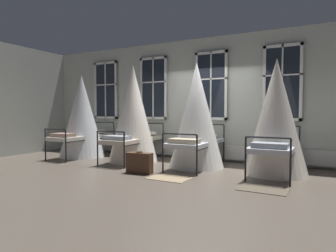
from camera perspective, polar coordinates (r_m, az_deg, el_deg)
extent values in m
plane|color=brown|center=(6.85, 4.57, -8.25)|extent=(21.90, 21.90, 0.00)
cube|color=#B2B7AD|center=(8.08, 8.61, 5.20)|extent=(11.17, 0.10, 3.31)
cube|color=black|center=(9.77, -12.02, 6.79)|extent=(0.90, 0.02, 1.83)
cube|color=silver|center=(9.75, -11.97, 1.63)|extent=(0.90, 0.06, 0.07)
cube|color=silver|center=(9.88, -12.07, 11.89)|extent=(0.90, 0.06, 0.07)
cube|color=silver|center=(10.04, -13.86, 6.66)|extent=(0.07, 0.06, 1.83)
cube|color=silver|center=(9.52, -10.08, 6.92)|extent=(0.07, 0.06, 1.83)
cube|color=silver|center=(9.77, -12.02, 6.79)|extent=(0.04, 0.06, 1.83)
cube|color=silver|center=(9.79, -12.03, 7.86)|extent=(0.90, 0.06, 0.04)
cube|color=black|center=(8.75, -2.86, 7.33)|extent=(0.90, 0.02, 1.83)
cube|color=silver|center=(8.72, -2.85, 1.56)|extent=(0.90, 0.06, 0.07)
cube|color=silver|center=(8.86, -2.88, 13.01)|extent=(0.90, 0.06, 0.07)
cube|color=silver|center=(8.97, -5.17, 7.21)|extent=(0.07, 0.06, 1.83)
cube|color=silver|center=(8.55, -0.44, 7.44)|extent=(0.07, 0.06, 1.83)
cube|color=silver|center=(8.75, -2.86, 7.33)|extent=(0.04, 0.06, 1.83)
cube|color=silver|center=(8.77, -2.87, 8.52)|extent=(0.90, 0.06, 0.04)
cube|color=black|center=(8.00, 8.37, 7.73)|extent=(0.90, 0.02, 1.83)
cube|color=silver|center=(7.97, 8.33, 1.42)|extent=(0.90, 0.06, 0.07)
cube|color=silver|center=(8.12, 8.42, 13.93)|extent=(0.90, 0.06, 0.07)
cube|color=silver|center=(8.15, 5.59, 7.66)|extent=(0.07, 0.06, 1.83)
cube|color=silver|center=(7.87, 11.25, 7.79)|extent=(0.07, 0.06, 1.83)
cube|color=silver|center=(8.00, 8.37, 7.73)|extent=(0.04, 0.06, 1.83)
cube|color=silver|center=(8.02, 8.38, 9.04)|extent=(0.90, 0.06, 0.04)
cube|color=black|center=(7.61, 21.34, 7.84)|extent=(0.90, 0.02, 1.83)
cube|color=silver|center=(7.58, 21.23, 1.19)|extent=(0.90, 0.06, 0.07)
cube|color=silver|center=(7.74, 21.46, 14.34)|extent=(0.90, 0.06, 0.07)
cube|color=silver|center=(7.66, 18.22, 7.85)|extent=(0.07, 0.06, 1.83)
cube|color=silver|center=(7.57, 24.50, 7.80)|extent=(0.07, 0.06, 1.83)
cube|color=silver|center=(7.61, 21.34, 7.84)|extent=(0.04, 0.06, 1.83)
cube|color=silver|center=(7.62, 21.37, 9.21)|extent=(0.90, 0.06, 0.04)
cube|color=silver|center=(8.02, 8.24, -4.85)|extent=(7.76, 0.10, 0.36)
cylinder|color=black|center=(9.90, -13.98, -2.07)|extent=(0.04, 0.04, 0.98)
cylinder|color=black|center=(9.39, -10.47, -2.30)|extent=(0.04, 0.04, 0.98)
cylinder|color=black|center=(8.60, -22.76, -3.36)|extent=(0.04, 0.04, 0.85)
cylinder|color=black|center=(8.01, -19.27, -3.74)|extent=(0.04, 0.04, 0.85)
cylinder|color=black|center=(9.22, -18.06, -2.27)|extent=(0.08, 1.93, 0.03)
cylinder|color=black|center=(8.67, -14.52, -2.54)|extent=(0.08, 1.93, 0.03)
cylinder|color=black|center=(9.61, -12.30, 0.71)|extent=(0.78, 0.05, 0.03)
cylinder|color=black|center=(8.27, -21.13, -0.63)|extent=(0.78, 0.05, 0.03)
cube|color=silver|center=(8.93, -16.35, -2.07)|extent=(0.85, 1.97, 0.10)
ellipsoid|color=silver|center=(9.45, -13.24, -1.03)|extent=(0.61, 0.41, 0.14)
cube|color=gray|center=(8.45, -19.76, -1.70)|extent=(0.65, 0.38, 0.10)
cone|color=white|center=(8.90, -16.41, 1.88)|extent=(1.30, 1.30, 2.38)
cylinder|color=black|center=(8.85, -5.44, -2.57)|extent=(0.04, 0.04, 0.98)
cylinder|color=black|center=(8.46, -0.95, -2.80)|extent=(0.04, 0.04, 0.98)
cylinder|color=black|center=(7.31, -13.55, -4.27)|extent=(0.04, 0.04, 0.85)
cylinder|color=black|center=(6.83, -8.53, -4.71)|extent=(0.04, 0.04, 0.85)
cylinder|color=black|center=(8.05, -9.11, -2.88)|extent=(0.06, 1.93, 0.03)
cylinder|color=black|center=(7.62, -4.33, -3.17)|extent=(0.06, 1.93, 0.03)
cylinder|color=black|center=(8.62, -3.26, 0.55)|extent=(0.78, 0.04, 0.03)
cylinder|color=black|center=(7.02, -11.16, -1.06)|extent=(0.78, 0.04, 0.03)
cube|color=beige|center=(7.83, -6.79, -2.64)|extent=(0.83, 1.96, 0.10)
ellipsoid|color=beige|center=(8.43, -4.07, -1.41)|extent=(0.61, 0.41, 0.14)
cube|color=#8C939E|center=(7.24, -9.88, -2.29)|extent=(0.65, 0.37, 0.10)
cone|color=silver|center=(7.79, -6.82, 2.51)|extent=(1.30, 1.30, 2.55)
cylinder|color=black|center=(8.05, 5.45, -3.10)|extent=(0.04, 0.04, 0.98)
cylinder|color=black|center=(7.80, 10.81, -3.32)|extent=(0.04, 0.04, 0.98)
cylinder|color=black|center=(6.32, -1.01, -5.29)|extent=(0.04, 0.04, 0.85)
cylinder|color=black|center=(5.99, 5.64, -5.74)|extent=(0.04, 0.04, 0.85)
cylinder|color=black|center=(7.17, 2.62, -3.54)|extent=(0.05, 1.93, 0.03)
cylinder|color=black|center=(6.88, 8.57, -3.83)|extent=(0.05, 1.93, 0.03)
cylinder|color=black|center=(7.88, 8.11, 0.32)|extent=(0.78, 0.04, 0.03)
cylinder|color=black|center=(6.10, 2.23, -1.59)|extent=(0.78, 0.04, 0.03)
cube|color=silver|center=(7.01, 5.54, -3.27)|extent=(0.82, 1.96, 0.10)
ellipsoid|color=beige|center=(7.67, 7.52, -1.84)|extent=(0.61, 0.41, 0.14)
cube|color=tan|center=(6.35, 3.21, -2.96)|extent=(0.65, 0.37, 0.10)
cone|color=white|center=(6.97, 5.56, 2.15)|extent=(1.30, 1.30, 2.47)
cylinder|color=black|center=(7.57, 18.26, -3.60)|extent=(0.04, 0.04, 0.98)
cylinder|color=black|center=(7.47, 24.19, -3.78)|extent=(0.04, 0.04, 0.98)
cylinder|color=black|center=(5.70, 14.85, -6.26)|extent=(0.04, 0.04, 0.85)
cylinder|color=black|center=(5.58, 22.74, -6.59)|extent=(0.04, 0.04, 0.85)
cylinder|color=black|center=(6.62, 16.81, -4.18)|extent=(0.06, 1.93, 0.03)
cylinder|color=black|center=(6.51, 23.58, -4.40)|extent=(0.06, 1.93, 0.03)
cylinder|color=black|center=(7.47, 21.27, 0.02)|extent=(0.78, 0.04, 0.03)
cylinder|color=black|center=(5.57, 18.82, -2.14)|extent=(0.78, 0.04, 0.03)
cube|color=silver|center=(6.55, 20.18, -3.84)|extent=(0.83, 1.96, 0.10)
ellipsoid|color=#B7B2A3|center=(7.25, 21.00, -2.26)|extent=(0.61, 0.41, 0.14)
cube|color=#8C939E|center=(5.85, 19.21, -3.60)|extent=(0.65, 0.37, 0.10)
cone|color=silver|center=(6.51, 20.27, 1.74)|extent=(1.30, 1.30, 2.42)
cube|color=#8E7A5B|center=(5.86, 0.24, -10.09)|extent=(0.82, 0.58, 0.01)
cube|color=brown|center=(5.31, 18.06, -11.59)|extent=(0.82, 0.58, 0.01)
cube|color=#472D1E|center=(6.31, -5.56, -7.19)|extent=(0.58, 0.25, 0.44)
cube|color=tan|center=(6.40, -5.11, -7.04)|extent=(0.50, 0.06, 0.03)
torus|color=#472D1E|center=(6.27, -5.57, -5.07)|extent=(0.16, 0.16, 0.02)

